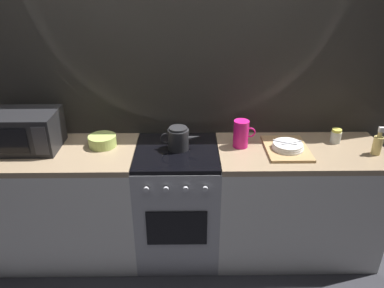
{
  "coord_description": "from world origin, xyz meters",
  "views": [
    {
      "loc": [
        0.08,
        -2.32,
        2.09
      ],
      "look_at": [
        0.11,
        0.0,
        0.95
      ],
      "focal_mm": 34.36,
      "sensor_mm": 36.0,
      "label": 1
    }
  ],
  "objects_px": {
    "mixing_bowl": "(102,141)",
    "spray_bottle": "(378,144)",
    "stove_unit": "(178,203)",
    "microwave": "(25,131)",
    "spice_jar": "(336,136)",
    "kettle": "(178,138)",
    "pitcher": "(241,134)",
    "dish_pile": "(287,147)"
  },
  "relations": [
    {
      "from": "microwave",
      "to": "spray_bottle",
      "type": "relative_size",
      "value": 2.27
    },
    {
      "from": "kettle",
      "to": "pitcher",
      "type": "height_order",
      "value": "pitcher"
    },
    {
      "from": "stove_unit",
      "to": "spice_jar",
      "type": "xyz_separation_m",
      "value": [
        1.17,
        0.12,
        0.5
      ]
    },
    {
      "from": "spice_jar",
      "to": "spray_bottle",
      "type": "height_order",
      "value": "spray_bottle"
    },
    {
      "from": "stove_unit",
      "to": "pitcher",
      "type": "bearing_deg",
      "value": 7.47
    },
    {
      "from": "microwave",
      "to": "spray_bottle",
      "type": "bearing_deg",
      "value": -2.98
    },
    {
      "from": "dish_pile",
      "to": "pitcher",
      "type": "bearing_deg",
      "value": 167.61
    },
    {
      "from": "stove_unit",
      "to": "pitcher",
      "type": "relative_size",
      "value": 4.5
    },
    {
      "from": "microwave",
      "to": "pitcher",
      "type": "height_order",
      "value": "microwave"
    },
    {
      "from": "pitcher",
      "to": "spray_bottle",
      "type": "bearing_deg",
      "value": -8.07
    },
    {
      "from": "pitcher",
      "to": "dish_pile",
      "type": "relative_size",
      "value": 0.5
    },
    {
      "from": "kettle",
      "to": "spray_bottle",
      "type": "relative_size",
      "value": 1.4
    },
    {
      "from": "stove_unit",
      "to": "dish_pile",
      "type": "xyz_separation_m",
      "value": [
        0.78,
        -0.01,
        0.47
      ]
    },
    {
      "from": "spice_jar",
      "to": "spray_bottle",
      "type": "xyz_separation_m",
      "value": [
        0.22,
        -0.19,
        0.03
      ]
    },
    {
      "from": "stove_unit",
      "to": "mixing_bowl",
      "type": "height_order",
      "value": "mixing_bowl"
    },
    {
      "from": "dish_pile",
      "to": "spice_jar",
      "type": "height_order",
      "value": "spice_jar"
    },
    {
      "from": "stove_unit",
      "to": "dish_pile",
      "type": "height_order",
      "value": "dish_pile"
    },
    {
      "from": "stove_unit",
      "to": "mixing_bowl",
      "type": "relative_size",
      "value": 4.5
    },
    {
      "from": "dish_pile",
      "to": "spice_jar",
      "type": "distance_m",
      "value": 0.41
    },
    {
      "from": "stove_unit",
      "to": "mixing_bowl",
      "type": "xyz_separation_m",
      "value": [
        -0.54,
        0.08,
        0.49
      ]
    },
    {
      "from": "mixing_bowl",
      "to": "dish_pile",
      "type": "distance_m",
      "value": 1.33
    },
    {
      "from": "pitcher",
      "to": "dish_pile",
      "type": "xyz_separation_m",
      "value": [
        0.32,
        -0.07,
        -0.08
      ]
    },
    {
      "from": "stove_unit",
      "to": "spice_jar",
      "type": "distance_m",
      "value": 1.28
    },
    {
      "from": "pitcher",
      "to": "spray_bottle",
      "type": "xyz_separation_m",
      "value": [
        0.93,
        -0.13,
        -0.02
      ]
    },
    {
      "from": "stove_unit",
      "to": "dish_pile",
      "type": "distance_m",
      "value": 0.92
    },
    {
      "from": "microwave",
      "to": "spray_bottle",
      "type": "height_order",
      "value": "microwave"
    },
    {
      "from": "pitcher",
      "to": "spice_jar",
      "type": "height_order",
      "value": "pitcher"
    },
    {
      "from": "stove_unit",
      "to": "microwave",
      "type": "xyz_separation_m",
      "value": [
        -1.07,
        0.06,
        0.59
      ]
    },
    {
      "from": "dish_pile",
      "to": "spray_bottle",
      "type": "height_order",
      "value": "spray_bottle"
    },
    {
      "from": "microwave",
      "to": "pitcher",
      "type": "xyz_separation_m",
      "value": [
        1.53,
        0.0,
        -0.03
      ]
    },
    {
      "from": "microwave",
      "to": "mixing_bowl",
      "type": "bearing_deg",
      "value": 2.61
    },
    {
      "from": "mixing_bowl",
      "to": "microwave",
      "type": "bearing_deg",
      "value": -177.39
    },
    {
      "from": "microwave",
      "to": "pitcher",
      "type": "bearing_deg",
      "value": 0.13
    },
    {
      "from": "stove_unit",
      "to": "dish_pile",
      "type": "relative_size",
      "value": 2.25
    },
    {
      "from": "kettle",
      "to": "stove_unit",
      "type": "bearing_deg",
      "value": -117.35
    },
    {
      "from": "mixing_bowl",
      "to": "pitcher",
      "type": "xyz_separation_m",
      "value": [
        1.0,
        -0.02,
        0.06
      ]
    },
    {
      "from": "stove_unit",
      "to": "kettle",
      "type": "xyz_separation_m",
      "value": [
        0.01,
        0.03,
        0.53
      ]
    },
    {
      "from": "stove_unit",
      "to": "mixing_bowl",
      "type": "bearing_deg",
      "value": 171.44
    },
    {
      "from": "mixing_bowl",
      "to": "spray_bottle",
      "type": "relative_size",
      "value": 0.99
    },
    {
      "from": "mixing_bowl",
      "to": "pitcher",
      "type": "relative_size",
      "value": 1.0
    },
    {
      "from": "stove_unit",
      "to": "kettle",
      "type": "bearing_deg",
      "value": 62.65
    },
    {
      "from": "stove_unit",
      "to": "spray_bottle",
      "type": "distance_m",
      "value": 1.49
    }
  ]
}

